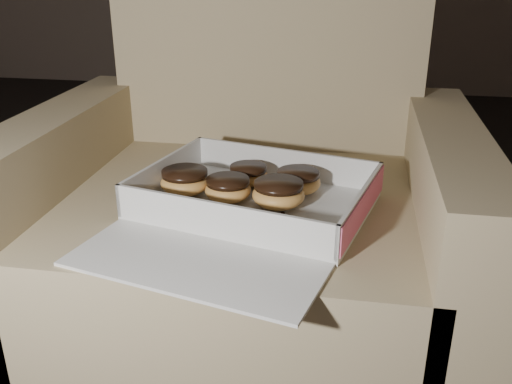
{
  "coord_description": "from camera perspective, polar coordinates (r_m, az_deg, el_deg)",
  "views": [
    {
      "loc": [
        0.58,
        -1.14,
        0.77
      ],
      "look_at": [
        0.44,
        -0.29,
        0.4
      ],
      "focal_mm": 40.0,
      "sensor_mm": 36.0,
      "label": 1
    }
  ],
  "objects": [
    {
      "name": "donut_c",
      "position": [
        0.98,
        4.21,
        1.1
      ],
      "size": [
        0.08,
        0.08,
        0.04
      ],
      "color": "#E4A94F",
      "rests_on": "bakery_box"
    },
    {
      "name": "bakery_box",
      "position": [
        0.91,
        -0.78,
        -1.78
      ],
      "size": [
        0.44,
        0.49,
        0.06
      ],
      "rotation": [
        0.0,
        0.0,
        -0.24
      ],
      "color": "silver",
      "rests_on": "armchair"
    },
    {
      "name": "crumb_b",
      "position": [
        0.8,
        6.76,
        -5.57
      ],
      "size": [
        0.01,
        0.01,
        0.0
      ],
      "primitive_type": "ellipsoid",
      "color": "black",
      "rests_on": "bakery_box"
    },
    {
      "name": "crumb_a",
      "position": [
        0.9,
        2.69,
        -2.11
      ],
      "size": [
        0.01,
        0.01,
        0.0
      ],
      "primitive_type": "ellipsoid",
      "color": "black",
      "rests_on": "bakery_box"
    },
    {
      "name": "donut_b",
      "position": [
        0.94,
        -2.82,
        0.35
      ],
      "size": [
        0.08,
        0.08,
        0.04
      ],
      "color": "#E4A94F",
      "rests_on": "bakery_box"
    },
    {
      "name": "donut_e",
      "position": [
        1.01,
        -0.78,
        1.76
      ],
      "size": [
        0.07,
        0.07,
        0.04
      ],
      "color": "#E4A94F",
      "rests_on": "bakery_box"
    },
    {
      "name": "crumb_c",
      "position": [
        0.97,
        -7.09,
        -0.33
      ],
      "size": [
        0.01,
        0.01,
        0.0
      ],
      "primitive_type": "ellipsoid",
      "color": "black",
      "rests_on": "bakery_box"
    },
    {
      "name": "donut_d",
      "position": [
        0.92,
        2.27,
        -0.14
      ],
      "size": [
        0.09,
        0.09,
        0.04
      ],
      "color": "#E4A94F",
      "rests_on": "bakery_box"
    },
    {
      "name": "crumb_d",
      "position": [
        0.92,
        -7.02,
        -1.67
      ],
      "size": [
        0.01,
        0.01,
        0.0
      ],
      "primitive_type": "ellipsoid",
      "color": "black",
      "rests_on": "bakery_box"
    },
    {
      "name": "armchair",
      "position": [
        1.1,
        -0.81,
        -4.21
      ],
      "size": [
        0.8,
        0.68,
        0.84
      ],
      "color": "#93845E",
      "rests_on": "floor"
    },
    {
      "name": "donut_a",
      "position": [
        0.98,
        -7.11,
        1.1
      ],
      "size": [
        0.08,
        0.08,
        0.04
      ],
      "color": "#E4A94F",
      "rests_on": "bakery_box"
    },
    {
      "name": "floor",
      "position": [
        1.49,
        -14.99,
        -8.83
      ],
      "size": [
        4.5,
        4.5,
        0.0
      ],
      "primitive_type": "plane",
      "color": "black",
      "rests_on": "ground"
    }
  ]
}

